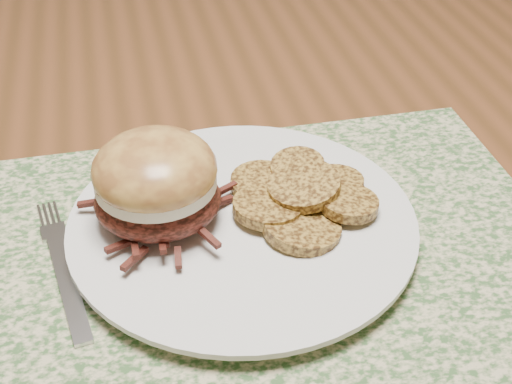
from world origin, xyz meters
TOP-DOWN VIEW (x-y plane):
  - dining_table at (0.00, 0.00)m, footprint 1.50×0.90m
  - placemat at (0.21, -0.16)m, footprint 0.45×0.33m
  - dinner_plate at (0.18, -0.15)m, footprint 0.26×0.26m
  - pork_sandwich at (0.12, -0.13)m, footprint 0.12×0.12m
  - roasted_potatoes at (0.23, -0.14)m, footprint 0.13×0.13m
  - fork at (0.04, -0.16)m, footprint 0.04×0.17m

SIDE VIEW (x-z plane):
  - dining_table at x=0.00m, z-range 0.30..1.05m
  - placemat at x=0.21m, z-range 0.75..0.75m
  - fork at x=0.04m, z-range 0.75..0.76m
  - dinner_plate at x=0.18m, z-range 0.75..0.77m
  - roasted_potatoes at x=0.23m, z-range 0.76..0.79m
  - pork_sandwich at x=0.12m, z-range 0.77..0.84m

